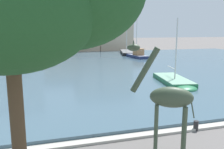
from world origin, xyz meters
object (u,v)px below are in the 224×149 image
object	(u,v)px
sailboat_black	(126,53)
sailboat_navy	(136,55)
giraffe_statue	(168,99)
mooring_bollard	(196,126)
sailboat_green	(175,83)
shade_tree	(12,3)

from	to	relation	value
sailboat_black	sailboat_navy	bearing A→B (deg)	-95.79
giraffe_statue	mooring_bollard	bearing A→B (deg)	33.50
sailboat_green	mooring_bollard	world-z (taller)	sailboat_green
sailboat_green	shade_tree	size ratio (longest dim) A/B	0.91
sailboat_navy	sailboat_black	distance (m)	7.11
sailboat_green	mooring_bollard	xyz separation A→B (m)	(-4.01, -8.65, -0.11)
shade_tree	sailboat_green	bearing A→B (deg)	46.03
sailboat_navy	shade_tree	world-z (taller)	sailboat_navy
sailboat_black	sailboat_green	world-z (taller)	sailboat_black
sailboat_black	mooring_bollard	world-z (taller)	sailboat_black
shade_tree	mooring_bollard	distance (m)	9.97
shade_tree	sailboat_black	bearing A→B (deg)	66.74
sailboat_navy	sailboat_green	xyz separation A→B (m)	(-4.48, -20.14, -0.26)
sailboat_green	sailboat_black	bearing A→B (deg)	79.19
shade_tree	sailboat_navy	bearing A→B (deg)	63.35
giraffe_statue	sailboat_green	xyz separation A→B (m)	(6.65, 10.39, -1.96)
sailboat_navy	sailboat_green	world-z (taller)	sailboat_navy
sailboat_black	sailboat_green	xyz separation A→B (m)	(-5.20, -27.21, -0.08)
giraffe_statue	sailboat_navy	distance (m)	32.54
giraffe_statue	shade_tree	xyz separation A→B (m)	(-5.08, -1.77, 3.19)
sailboat_navy	shade_tree	xyz separation A→B (m)	(-16.21, -32.29, 4.89)
sailboat_black	mooring_bollard	bearing A→B (deg)	-104.40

